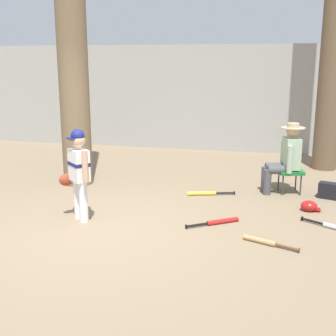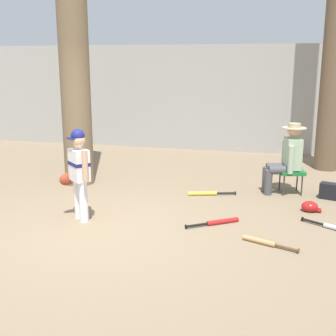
{
  "view_description": "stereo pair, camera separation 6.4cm",
  "coord_description": "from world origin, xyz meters",
  "px_view_note": "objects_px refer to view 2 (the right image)",
  "views": [
    {
      "loc": [
        2.18,
        -5.16,
        2.21
      ],
      "look_at": [
        0.75,
        0.67,
        0.75
      ],
      "focal_mm": 47.46,
      "sensor_mm": 36.0,
      "label": 1
    },
    {
      "loc": [
        2.25,
        -5.15,
        2.21
      ],
      "look_at": [
        0.75,
        0.67,
        0.75
      ],
      "focal_mm": 47.46,
      "sensor_mm": 36.0,
      "label": 2
    }
  ],
  "objects_px": {
    "bat_red_barrel": "(219,222)",
    "bat_wood_tan": "(263,242)",
    "folding_stool": "(291,172)",
    "handbag_beside_stool": "(331,191)",
    "tree_near_player": "(72,22)",
    "bat_yellow_trainer": "(206,193)",
    "young_ballplayer": "(78,169)",
    "batting_helmet_red": "(310,207)",
    "seated_spectator": "(286,156)"
  },
  "relations": [
    {
      "from": "young_ballplayer",
      "to": "bat_yellow_trainer",
      "type": "bearing_deg",
      "value": 46.07
    },
    {
      "from": "tree_near_player",
      "to": "seated_spectator",
      "type": "bearing_deg",
      "value": 4.21
    },
    {
      "from": "folding_stool",
      "to": "young_ballplayer",
      "type": "bearing_deg",
      "value": -144.35
    },
    {
      "from": "seated_spectator",
      "to": "bat_yellow_trainer",
      "type": "distance_m",
      "value": 1.48
    },
    {
      "from": "young_ballplayer",
      "to": "batting_helmet_red",
      "type": "relative_size",
      "value": 4.49
    },
    {
      "from": "seated_spectator",
      "to": "batting_helmet_red",
      "type": "xyz_separation_m",
      "value": [
        0.37,
        -0.88,
        -0.57
      ]
    },
    {
      "from": "folding_stool",
      "to": "tree_near_player",
      "type": "bearing_deg",
      "value": -175.55
    },
    {
      "from": "seated_spectator",
      "to": "handbag_beside_stool",
      "type": "relative_size",
      "value": 3.53
    },
    {
      "from": "bat_red_barrel",
      "to": "bat_wood_tan",
      "type": "height_order",
      "value": "same"
    },
    {
      "from": "young_ballplayer",
      "to": "bat_wood_tan",
      "type": "distance_m",
      "value": 2.67
    },
    {
      "from": "tree_near_player",
      "to": "bat_red_barrel",
      "type": "relative_size",
      "value": 9.44
    },
    {
      "from": "bat_red_barrel",
      "to": "handbag_beside_stool",
      "type": "bearing_deg",
      "value": 44.98
    },
    {
      "from": "handbag_beside_stool",
      "to": "bat_red_barrel",
      "type": "xyz_separation_m",
      "value": [
        -1.61,
        -1.61,
        -0.1
      ]
    },
    {
      "from": "young_ballplayer",
      "to": "seated_spectator",
      "type": "bearing_deg",
      "value": 36.26
    },
    {
      "from": "folding_stool",
      "to": "handbag_beside_stool",
      "type": "height_order",
      "value": "folding_stool"
    },
    {
      "from": "bat_wood_tan",
      "to": "batting_helmet_red",
      "type": "distance_m",
      "value": 1.56
    },
    {
      "from": "tree_near_player",
      "to": "bat_yellow_trainer",
      "type": "relative_size",
      "value": 8.24
    },
    {
      "from": "young_ballplayer",
      "to": "seated_spectator",
      "type": "xyz_separation_m",
      "value": [
        2.81,
        2.06,
        -0.1
      ]
    },
    {
      "from": "young_ballplayer",
      "to": "bat_yellow_trainer",
      "type": "xyz_separation_m",
      "value": [
        1.54,
        1.6,
        -0.71
      ]
    },
    {
      "from": "seated_spectator",
      "to": "bat_red_barrel",
      "type": "relative_size",
      "value": 1.75
    },
    {
      "from": "folding_stool",
      "to": "handbag_beside_stool",
      "type": "relative_size",
      "value": 1.42
    },
    {
      "from": "bat_wood_tan",
      "to": "seated_spectator",
      "type": "bearing_deg",
      "value": 84.0
    },
    {
      "from": "handbag_beside_stool",
      "to": "bat_wood_tan",
      "type": "distance_m",
      "value": 2.38
    },
    {
      "from": "batting_helmet_red",
      "to": "bat_wood_tan",
      "type": "bearing_deg",
      "value": -113.21
    },
    {
      "from": "tree_near_player",
      "to": "handbag_beside_stool",
      "type": "xyz_separation_m",
      "value": [
        4.4,
        0.12,
        -2.72
      ]
    },
    {
      "from": "bat_yellow_trainer",
      "to": "seated_spectator",
      "type": "bearing_deg",
      "value": 20.05
    },
    {
      "from": "bat_red_barrel",
      "to": "bat_wood_tan",
      "type": "relative_size",
      "value": 1.0
    },
    {
      "from": "tree_near_player",
      "to": "handbag_beside_stool",
      "type": "bearing_deg",
      "value": 1.59
    },
    {
      "from": "batting_helmet_red",
      "to": "handbag_beside_stool",
      "type": "bearing_deg",
      "value": 63.71
    },
    {
      "from": "folding_stool",
      "to": "bat_wood_tan",
      "type": "relative_size",
      "value": 0.7
    },
    {
      "from": "bat_yellow_trainer",
      "to": "tree_near_player",
      "type": "bearing_deg",
      "value": 175.39
    },
    {
      "from": "folding_stool",
      "to": "batting_helmet_red",
      "type": "height_order",
      "value": "folding_stool"
    },
    {
      "from": "handbag_beside_stool",
      "to": "bat_red_barrel",
      "type": "relative_size",
      "value": 0.49
    },
    {
      "from": "young_ballplayer",
      "to": "bat_red_barrel",
      "type": "distance_m",
      "value": 2.08
    },
    {
      "from": "tree_near_player",
      "to": "folding_stool",
      "type": "relative_size",
      "value": 13.48
    },
    {
      "from": "folding_stool",
      "to": "seated_spectator",
      "type": "bearing_deg",
      "value": -166.64
    },
    {
      "from": "seated_spectator",
      "to": "handbag_beside_stool",
      "type": "distance_m",
      "value": 0.9
    },
    {
      "from": "tree_near_player",
      "to": "bat_yellow_trainer",
      "type": "height_order",
      "value": "tree_near_player"
    },
    {
      "from": "bat_yellow_trainer",
      "to": "folding_stool",
      "type": "bearing_deg",
      "value": 19.6
    },
    {
      "from": "folding_stool",
      "to": "bat_wood_tan",
      "type": "height_order",
      "value": "folding_stool"
    },
    {
      "from": "seated_spectator",
      "to": "batting_helmet_red",
      "type": "height_order",
      "value": "seated_spectator"
    },
    {
      "from": "bat_red_barrel",
      "to": "batting_helmet_red",
      "type": "relative_size",
      "value": 2.36
    },
    {
      "from": "tree_near_player",
      "to": "batting_helmet_red",
      "type": "relative_size",
      "value": 22.31
    },
    {
      "from": "handbag_beside_stool",
      "to": "bat_wood_tan",
      "type": "bearing_deg",
      "value": -114.26
    },
    {
      "from": "tree_near_player",
      "to": "bat_wood_tan",
      "type": "bearing_deg",
      "value": -30.81
    },
    {
      "from": "bat_red_barrel",
      "to": "bat_wood_tan",
      "type": "bearing_deg",
      "value": -41.2
    },
    {
      "from": "tree_near_player",
      "to": "bat_red_barrel",
      "type": "bearing_deg",
      "value": -28.05
    },
    {
      "from": "tree_near_player",
      "to": "folding_stool",
      "type": "height_order",
      "value": "tree_near_player"
    },
    {
      "from": "bat_red_barrel",
      "to": "bat_yellow_trainer",
      "type": "bearing_deg",
      "value": 106.87
    },
    {
      "from": "tree_near_player",
      "to": "folding_stool",
      "type": "distance_m",
      "value": 4.52
    }
  ]
}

